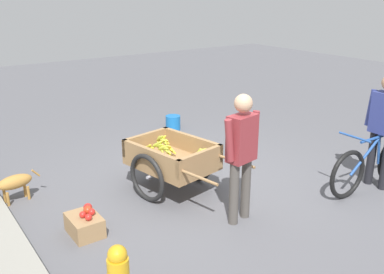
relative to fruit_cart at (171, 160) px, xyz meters
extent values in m
plane|color=#56565B|center=(-0.21, -0.40, -0.44)|extent=(24.00, 24.00, 0.00)
cube|color=#937047|center=(0.00, -0.01, -0.04)|extent=(1.23, 0.99, 0.10)
cube|color=#937047|center=(0.51, 0.09, 0.13)|extent=(0.21, 0.80, 0.24)
cube|color=#937047|center=(-0.51, -0.10, 0.13)|extent=(0.21, 0.80, 0.24)
cube|color=#937047|center=(-0.07, 0.36, 0.13)|extent=(1.09, 0.26, 0.24)
cube|color=#937047|center=(0.07, -0.37, 0.13)|extent=(1.09, 0.26, 0.24)
torus|color=black|center=(-0.08, 0.43, -0.12)|extent=(0.64, 0.18, 0.64)
torus|color=black|center=(0.08, -0.44, -0.12)|extent=(0.64, 0.18, 0.64)
cylinder|color=#9E9EA8|center=(0.00, -0.01, -0.12)|extent=(0.20, 0.87, 0.04)
cylinder|color=#937047|center=(-0.87, 0.18, 0.11)|extent=(0.55, 0.14, 0.04)
cylinder|color=#937047|center=(-0.75, -0.49, 0.11)|extent=(0.55, 0.14, 0.04)
cylinder|color=#9E9EA8|center=(0.46, 0.08, -0.27)|extent=(0.04, 0.04, 0.35)
ellipsoid|color=gold|center=(-0.01, 0.08, 0.16)|extent=(0.18, 0.10, 0.14)
ellipsoid|color=gold|center=(0.00, 0.09, 0.17)|extent=(0.19, 0.08, 0.09)
ellipsoid|color=gold|center=(0.01, 0.10, 0.18)|extent=(0.19, 0.07, 0.08)
ellipsoid|color=gold|center=(0.02, 0.11, 0.19)|extent=(0.18, 0.12, 0.13)
ellipsoid|color=gold|center=(0.09, 0.09, 0.18)|extent=(0.17, 0.10, 0.15)
ellipsoid|color=gold|center=(0.10, 0.10, 0.19)|extent=(0.19, 0.08, 0.09)
ellipsoid|color=gold|center=(0.12, 0.11, 0.20)|extent=(0.19, 0.07, 0.08)
ellipsoid|color=gold|center=(0.13, 0.12, 0.21)|extent=(0.17, 0.13, 0.15)
ellipsoid|color=gold|center=(0.12, 0.23, 0.16)|extent=(0.17, 0.06, 0.15)
ellipsoid|color=gold|center=(0.13, 0.24, 0.17)|extent=(0.19, 0.11, 0.09)
ellipsoid|color=gold|center=(0.15, 0.25, 0.18)|extent=(0.19, 0.09, 0.09)
ellipsoid|color=gold|center=(0.16, 0.26, 0.19)|extent=(0.18, 0.06, 0.14)
ellipsoid|color=gold|center=(0.09, 0.11, 0.17)|extent=(0.18, 0.07, 0.14)
ellipsoid|color=gold|center=(0.10, 0.12, 0.18)|extent=(0.19, 0.12, 0.10)
ellipsoid|color=gold|center=(0.11, 0.13, 0.19)|extent=(0.18, 0.14, 0.05)
ellipsoid|color=gold|center=(0.11, 0.13, 0.20)|extent=(0.19, 0.11, 0.09)
ellipsoid|color=gold|center=(0.13, 0.14, 0.21)|extent=(0.18, 0.12, 0.14)
ellipsoid|color=gold|center=(0.31, -0.09, 0.14)|extent=(0.18, 0.06, 0.13)
ellipsoid|color=gold|center=(0.32, -0.08, 0.15)|extent=(0.18, 0.13, 0.09)
ellipsoid|color=gold|center=(0.33, -0.07, 0.16)|extent=(0.18, 0.05, 0.04)
ellipsoid|color=gold|center=(0.33, -0.06, 0.17)|extent=(0.19, 0.08, 0.09)
ellipsoid|color=gold|center=(0.35, -0.06, 0.18)|extent=(0.18, 0.09, 0.15)
ellipsoid|color=gold|center=(0.09, -0.06, 0.11)|extent=(0.17, 0.12, 0.15)
ellipsoid|color=gold|center=(0.11, -0.05, 0.12)|extent=(0.19, 0.08, 0.05)
ellipsoid|color=gold|center=(0.13, -0.04, 0.13)|extent=(0.18, 0.07, 0.12)
ellipsoid|color=gold|center=(-0.38, 0.08, 0.06)|extent=(0.18, 0.08, 0.14)
ellipsoid|color=gold|center=(-0.37, 0.09, 0.07)|extent=(0.19, 0.09, 0.09)
ellipsoid|color=gold|center=(-0.35, 0.10, 0.08)|extent=(0.19, 0.05, 0.08)
ellipsoid|color=gold|center=(-0.34, 0.11, 0.09)|extent=(0.17, 0.09, 0.15)
ellipsoid|color=gold|center=(0.29, -0.07, 0.17)|extent=(0.18, 0.12, 0.13)
ellipsoid|color=gold|center=(0.31, -0.06, 0.18)|extent=(0.19, 0.10, 0.05)
ellipsoid|color=gold|center=(0.33, -0.05, 0.19)|extent=(0.17, 0.13, 0.15)
ellipsoid|color=gold|center=(-0.23, 0.15, 0.11)|extent=(0.18, 0.09, 0.15)
ellipsoid|color=gold|center=(-0.21, 0.16, 0.12)|extent=(0.19, 0.07, 0.08)
ellipsoid|color=gold|center=(-0.20, 0.17, 0.13)|extent=(0.18, 0.05, 0.08)
ellipsoid|color=gold|center=(-0.19, 0.18, 0.14)|extent=(0.18, 0.07, 0.12)
ellipsoid|color=gold|center=(0.25, 0.30, 0.05)|extent=(0.19, 0.08, 0.12)
ellipsoid|color=gold|center=(0.25, 0.31, 0.06)|extent=(0.19, 0.11, 0.10)
ellipsoid|color=gold|center=(0.26, 0.31, 0.07)|extent=(0.18, 0.06, 0.05)
ellipsoid|color=gold|center=(0.27, 0.32, 0.08)|extent=(0.19, 0.09, 0.10)
ellipsoid|color=gold|center=(0.28, 0.33, 0.09)|extent=(0.17, 0.11, 0.15)
ellipsoid|color=gold|center=(-0.07, 0.10, 0.07)|extent=(0.18, 0.10, 0.14)
ellipsoid|color=gold|center=(-0.06, 0.11, 0.08)|extent=(0.19, 0.08, 0.09)
ellipsoid|color=gold|center=(-0.05, 0.12, 0.09)|extent=(0.18, 0.05, 0.05)
ellipsoid|color=gold|center=(-0.05, 0.13, 0.10)|extent=(0.18, 0.14, 0.09)
ellipsoid|color=gold|center=(-0.04, 0.13, 0.11)|extent=(0.18, 0.07, 0.12)
ellipsoid|color=gold|center=(-0.39, -0.26, 0.16)|extent=(0.17, 0.13, 0.14)
ellipsoid|color=gold|center=(-0.37, -0.25, 0.17)|extent=(0.19, 0.08, 0.05)
ellipsoid|color=gold|center=(-0.35, -0.24, 0.18)|extent=(0.18, 0.12, 0.13)
ellipsoid|color=gold|center=(0.29, -0.04, 0.19)|extent=(0.18, 0.08, 0.13)
ellipsoid|color=gold|center=(0.31, -0.03, 0.20)|extent=(0.18, 0.05, 0.05)
ellipsoid|color=gold|center=(0.33, -0.02, 0.21)|extent=(0.17, 0.06, 0.15)
cylinder|color=#4C4742|center=(-1.15, -0.11, -0.06)|extent=(0.11, 0.11, 0.75)
cylinder|color=#4C4742|center=(-1.11, -0.33, -0.06)|extent=(0.11, 0.11, 0.75)
cube|color=maroon|center=(-1.13, -0.22, 0.58)|extent=(0.26, 0.37, 0.53)
sphere|color=tan|center=(-1.13, -0.22, 0.98)|extent=(0.20, 0.20, 0.20)
cylinder|color=maroon|center=(-1.17, 0.00, 0.61)|extent=(0.08, 0.14, 0.49)
cylinder|color=maroon|center=(-1.09, -0.43, 0.61)|extent=(0.08, 0.13, 0.49)
torus|color=black|center=(-1.50, -1.73, -0.11)|extent=(0.07, 0.66, 0.66)
cylinder|color=#234C93|center=(-1.51, -2.23, 0.29)|extent=(0.05, 0.60, 0.04)
cylinder|color=#234C93|center=(-1.51, -2.35, 0.11)|extent=(0.04, 0.10, 0.45)
cylinder|color=#234C93|center=(-1.51, -2.05, 0.06)|extent=(0.05, 0.53, 0.43)
ellipsoid|color=black|center=(-1.51, -2.37, 0.38)|extent=(0.20, 0.08, 0.06)
cylinder|color=#234C93|center=(-1.50, -1.78, 0.39)|extent=(0.46, 0.04, 0.03)
cylinder|color=black|center=(-1.40, -2.38, -0.05)|extent=(0.11, 0.11, 0.77)
cylinder|color=navy|center=(-1.29, -2.38, 0.63)|extent=(0.08, 0.14, 0.50)
ellipsoid|color=#AD7A38|center=(0.87, 1.81, -0.17)|extent=(0.24, 0.46, 0.18)
cylinder|color=#AD7A38|center=(0.91, 1.53, -0.13)|extent=(0.04, 0.11, 0.12)
cylinder|color=#AD7A38|center=(0.80, 1.93, -0.35)|extent=(0.04, 0.04, 0.18)
cylinder|color=#AD7A38|center=(0.91, 1.95, -0.35)|extent=(0.04, 0.04, 0.18)
cylinder|color=#AD7A38|center=(0.84, 1.67, -0.35)|extent=(0.04, 0.04, 0.18)
cylinder|color=#AD7A38|center=(0.94, 1.68, -0.35)|extent=(0.04, 0.04, 0.18)
sphere|color=gold|center=(-1.77, 1.63, 0.15)|extent=(0.16, 0.16, 0.16)
cylinder|color=#1966B2|center=(2.24, -1.46, -0.30)|extent=(0.28, 0.28, 0.28)
cube|color=#99754C|center=(-0.38, 1.39, -0.33)|extent=(0.44, 0.32, 0.22)
sphere|color=red|center=(-0.41, 1.31, -0.18)|extent=(0.08, 0.08, 0.08)
sphere|color=red|center=(-0.50, 1.38, -0.18)|extent=(0.08, 0.08, 0.08)
sphere|color=red|center=(-0.41, 1.41, -0.18)|extent=(0.07, 0.07, 0.07)
sphere|color=red|center=(-0.31, 1.31, -0.17)|extent=(0.10, 0.10, 0.10)
sphere|color=#B23319|center=(-0.36, 1.33, -0.17)|extent=(0.10, 0.10, 0.10)
camera|label=1|loc=(-4.51, 2.84, 2.15)|focal=40.38mm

